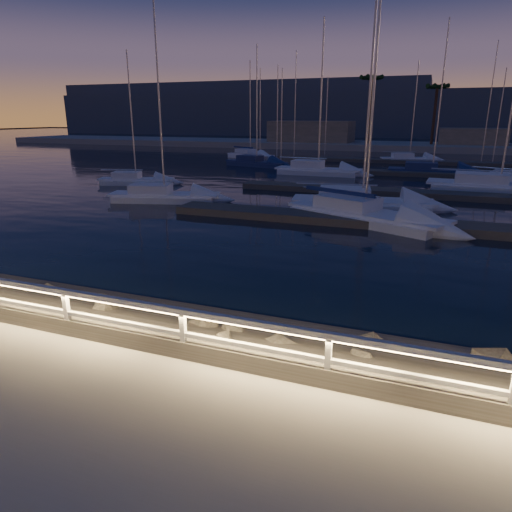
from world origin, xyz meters
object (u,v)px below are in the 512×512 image
Objects in this scene: sailboat_a at (134,180)px; sailboat_j at (255,162)px; sailboat_e at (316,170)px; guard_rail at (273,337)px; sailboat_n at (408,158)px; sailboat_l at (495,185)px; sailboat_c at (361,213)px; sailboat_k at (430,170)px; sailboat_m at (249,155)px; sailboat_b at (162,195)px; sailboat_f at (358,202)px.

sailboat_j is at bearing 58.24° from sailboat_a.
guard_rail is at bearing -76.89° from sailboat_e.
sailboat_l is at bearing -89.78° from sailboat_n.
sailboat_c is 1.08× the size of sailboat_k.
sailboat_m is at bearing 168.42° from sailboat_n.
sailboat_b is at bearing -54.03° from sailboat_m.
sailboat_b is 18.48m from sailboat_e.
sailboat_l is 1.46× the size of sailboat_n.
sailboat_e is 9.72m from sailboat_j.
guard_rail is at bearing -108.15° from sailboat_n.
sailboat_f is 1.16× the size of sailboat_m.
sailboat_n is (15.65, 11.11, -0.02)m from sailboat_j.
sailboat_a is at bearing -176.21° from sailboat_c.
sailboat_e is at bearing 25.30° from sailboat_a.
sailboat_c reaches higher than guard_rail.
guard_rail is 3.13× the size of sailboat_f.
sailboat_f reaches higher than sailboat_e.
sailboat_k reaches higher than sailboat_a.
sailboat_n is at bearing 113.60° from sailboat_c.
sailboat_n is at bearing 90.31° from guard_rail.
sailboat_a is at bearing 121.28° from sailboat_b.
sailboat_j is at bearing 173.59° from sailboat_k.
sailboat_e is 1.19× the size of sailboat_n.
sailboat_e is at bearing -23.89° from sailboat_m.
sailboat_j is 18.39m from sailboat_k.
sailboat_e is 1.09× the size of sailboat_j.
sailboat_c is 15.63m from sailboat_l.
sailboat_e reaches higher than sailboat_j.
sailboat_e is (12.32, 11.57, 0.08)m from sailboat_a.
sailboat_j is at bearing 148.00° from sailboat_e.
sailboat_c reaches higher than sailboat_e.
guard_rail is 22.84m from sailboat_b.
sailboat_e is (6.06, 17.45, 0.06)m from sailboat_b.
sailboat_j is (-15.18, 24.10, -0.02)m from sailboat_c.
sailboat_j is at bearing 115.66° from sailboat_f.
sailboat_m reaches higher than guard_rail.
sailboat_m is at bearing 85.77° from sailboat_b.
sailboat_m is at bearing 153.87° from sailboat_k.
sailboat_a is 0.89× the size of sailboat_n.
sailboat_b is at bearing -69.95° from sailboat_j.
sailboat_l is 33.29m from sailboat_m.
sailboat_l is (7.04, 30.32, -0.90)m from guard_rail.
sailboat_c reaches higher than sailboat_k.
sailboat_c is 20.09m from sailboat_e.
sailboat_c is 1.28× the size of sailboat_n.
guard_rail is at bearing -68.25° from sailboat_b.
sailboat_j reaches higher than sailboat_a.
sailboat_m is at bearing 130.32° from sailboat_j.
sailboat_e is 10.82m from sailboat_k.
sailboat_b reaches higher than guard_rail.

